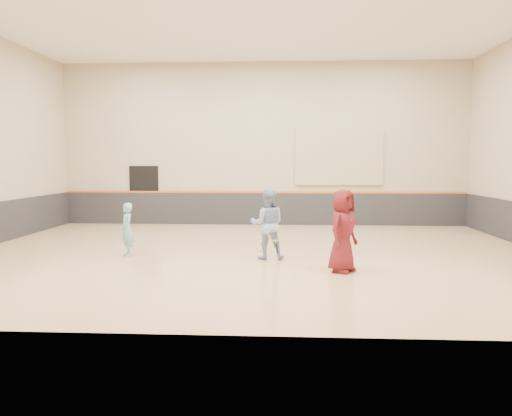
# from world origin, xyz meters

# --- Properties ---
(room) EXTENTS (15.04, 12.04, 6.22)m
(room) POSITION_xyz_m (0.00, 0.00, 0.81)
(room) COLOR tan
(room) RESTS_ON ground
(wainscot_back) EXTENTS (14.90, 0.04, 1.20)m
(wainscot_back) POSITION_xyz_m (0.00, 5.97, 0.60)
(wainscot_back) COLOR #232326
(wainscot_back) RESTS_ON floor
(accent_stripe) EXTENTS (14.90, 0.03, 0.06)m
(accent_stripe) POSITION_xyz_m (0.00, 5.96, 1.22)
(accent_stripe) COLOR #D85914
(accent_stripe) RESTS_ON wall_back
(acoustic_panel) EXTENTS (3.20, 0.08, 2.00)m
(acoustic_panel) POSITION_xyz_m (2.80, 5.95, 2.50)
(acoustic_panel) COLOR tan
(acoustic_panel) RESTS_ON wall_back
(doorway) EXTENTS (1.10, 0.05, 2.20)m
(doorway) POSITION_xyz_m (-4.50, 5.98, 1.10)
(doorway) COLOR black
(doorway) RESTS_ON floor
(girl) EXTENTS (0.52, 0.58, 1.34)m
(girl) POSITION_xyz_m (-3.12, -0.47, 0.67)
(girl) COLOR #72C6BE
(girl) RESTS_ON floor
(instructor) EXTENTS (0.86, 0.68, 1.71)m
(instructor) POSITION_xyz_m (0.39, -0.60, 0.85)
(instructor) COLOR #8AA5D6
(instructor) RESTS_ON floor
(young_man) EXTENTS (0.96, 1.04, 1.78)m
(young_man) POSITION_xyz_m (2.04, -1.94, 0.89)
(young_man) COLOR maroon
(young_man) RESTS_ON floor
(held_racket) EXTENTS (0.42, 0.42, 0.66)m
(held_racket) POSITION_xyz_m (0.57, -0.99, 0.65)
(held_racket) COLOR #A0BD29
(held_racket) RESTS_ON instructor
(spare_racket) EXTENTS (0.66, 0.66, 0.12)m
(spare_racket) POSITION_xyz_m (0.05, 2.50, 0.06)
(spare_racket) COLOR gold
(spare_racket) RESTS_ON floor
(ball_under_racket) EXTENTS (0.07, 0.07, 0.07)m
(ball_under_racket) POSITION_xyz_m (0.18, 0.32, 0.03)
(ball_under_racket) COLOR #CFD431
(ball_under_racket) RESTS_ON floor
(ball_in_hand) EXTENTS (0.07, 0.07, 0.07)m
(ball_in_hand) POSITION_xyz_m (2.18, -2.07, 1.13)
(ball_in_hand) COLOR #AEC82E
(ball_in_hand) RESTS_ON young_man
(ball_beside_spare) EXTENTS (0.07, 0.07, 0.07)m
(ball_beside_spare) POSITION_xyz_m (-1.67, 1.43, 0.03)
(ball_beside_spare) COLOR #C9EB36
(ball_beside_spare) RESTS_ON floor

